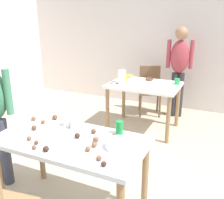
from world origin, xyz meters
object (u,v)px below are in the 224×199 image
object	(u,v)px
dining_table_far	(144,90)
person_adult_far	(179,64)
pitcher_far	(122,77)
dining_table_near	(71,149)
chair_far_table	(150,87)
soda_can	(119,128)
mixing_bowl	(118,144)

from	to	relation	value
dining_table_far	person_adult_far	bearing A→B (deg)	64.83
dining_table_far	pitcher_far	size ratio (longest dim) A/B	4.96
dining_table_far	person_adult_far	world-z (taller)	person_adult_far
dining_table_near	pitcher_far	xyz separation A→B (m)	(-0.31, 1.88, 0.21)
chair_far_table	soda_can	distance (m)	2.58
pitcher_far	soda_can	bearing A→B (deg)	-68.02
person_adult_far	mixing_bowl	size ratio (longest dim) A/B	7.50
mixing_bowl	soda_can	world-z (taller)	soda_can
chair_far_table	soda_can	size ratio (longest dim) A/B	7.13
dining_table_near	dining_table_far	xyz separation A→B (m)	(0.00, 2.04, -0.01)
dining_table_near	chair_far_table	size ratio (longest dim) A/B	1.51
dining_table_near	pitcher_far	world-z (taller)	pitcher_far
pitcher_far	person_adult_far	bearing A→B (deg)	54.30
dining_table_near	person_adult_far	size ratio (longest dim) A/B	0.83
person_adult_far	soda_can	xyz separation A→B (m)	(-0.02, -2.55, -0.14)
chair_far_table	pitcher_far	distance (m)	0.99
dining_table_near	mixing_bowl	xyz separation A→B (m)	(0.44, 0.03, 0.13)
chair_far_table	soda_can	bearing A→B (deg)	-79.41
soda_can	dining_table_far	bearing A→B (deg)	100.95
chair_far_table	mixing_bowl	xyz separation A→B (m)	(0.56, -2.75, 0.28)
dining_table_near	soda_can	distance (m)	0.47
mixing_bowl	soda_can	distance (m)	0.26
mixing_bowl	dining_table_near	bearing A→B (deg)	-175.68
dining_table_near	dining_table_far	size ratio (longest dim) A/B	1.23
chair_far_table	pitcher_far	bearing A→B (deg)	-101.35
dining_table_near	soda_can	world-z (taller)	soda_can
dining_table_far	dining_table_near	bearing A→B (deg)	-90.04
dining_table_far	person_adult_far	xyz separation A→B (m)	(0.37, 0.78, 0.31)
mixing_bowl	dining_table_far	bearing A→B (deg)	102.21
chair_far_table	person_adult_far	bearing A→B (deg)	4.14
soda_can	pitcher_far	size ratio (longest dim) A/B	0.57
mixing_bowl	soda_can	xyz separation A→B (m)	(-0.09, 0.24, 0.03)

